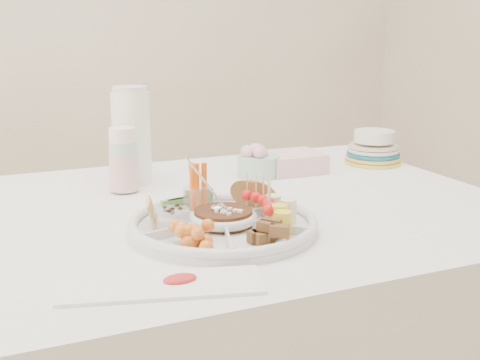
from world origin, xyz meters
name	(u,v)px	position (x,y,z in m)	size (l,w,h in m)	color
dining_table	(191,357)	(0.00, 0.00, 0.38)	(1.52, 1.02, 0.76)	white
party_tray	(223,221)	(0.02, -0.17, 0.78)	(0.38, 0.38, 0.04)	silver
bean_dip	(223,217)	(0.02, -0.17, 0.79)	(0.12, 0.12, 0.04)	#3F2214
tortillas	(248,195)	(0.11, -0.08, 0.80)	(0.10, 0.10, 0.06)	#A46337
carrot_cucumber	(189,188)	(-0.01, -0.05, 0.82)	(0.12, 0.12, 0.11)	#FF650F
pita_raisins	(159,213)	(-0.11, -0.14, 0.80)	(0.10, 0.10, 0.06)	#ECB57F
cherries	(193,234)	(-0.08, -0.26, 0.79)	(0.11, 0.11, 0.05)	#F68C3F
granola_chunks	(263,232)	(0.05, -0.30, 0.79)	(0.09, 0.09, 0.04)	brown
banana_tomato	(286,202)	(0.14, -0.21, 0.82)	(0.11, 0.11, 0.09)	#CDBF69
cup_stack	(123,154)	(-0.10, 0.21, 0.86)	(0.07, 0.07, 0.20)	white
thermos	(131,134)	(-0.06, 0.30, 0.89)	(0.10, 0.10, 0.26)	white
flower_bowl	(258,161)	(0.28, 0.22, 0.80)	(0.12, 0.12, 0.09)	#96CAB0
napkin_stack	(292,162)	(0.39, 0.23, 0.79)	(0.16, 0.14, 0.05)	beige
plate_stack	(374,146)	(0.67, 0.23, 0.81)	(0.17, 0.17, 0.11)	gold
placemat	(162,285)	(-0.17, -0.39, 0.76)	(0.33, 0.11, 0.01)	silver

